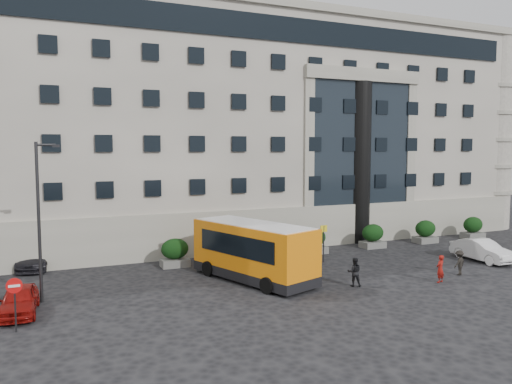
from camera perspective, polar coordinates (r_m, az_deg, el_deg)
ground at (r=27.49m, az=3.16°, el=-11.21°), size 120.00×120.00×0.00m
civic_building at (r=48.98m, az=-2.04°, el=6.55°), size 44.00×24.00×18.00m
entrance_column at (r=41.45m, az=11.74°, el=3.27°), size 1.80×1.80×13.00m
hedge_a at (r=33.06m, az=-9.26°, el=-6.84°), size 1.80×1.26×1.84m
hedge_b at (r=34.66m, az=-0.84°, el=-6.22°), size 1.80×1.26×1.84m
hedge_c at (r=36.93m, az=6.67°, el=-5.56°), size 1.80×1.26×1.84m
hedge_d at (r=39.75m, az=13.20°, el=-4.90°), size 1.80×1.26×1.84m
hedge_e at (r=43.02m, az=18.79°, el=-4.29°), size 1.80×1.26×1.84m
hedge_f at (r=46.64m, az=23.54°, el=-3.73°), size 1.80×1.26×1.84m
street_lamp at (r=26.81m, az=-23.46°, el=-2.50°), size 1.16×0.18×8.00m
bus_stop_sign at (r=33.96m, az=7.73°, el=-5.12°), size 0.50×0.08×2.52m
no_entry_sign at (r=23.39m, az=-25.87°, el=-10.43°), size 0.64×0.16×2.32m
minibus at (r=29.19m, az=-0.29°, el=-6.52°), size 5.30×8.50×3.35m
parked_car_a at (r=26.04m, az=-25.45°, el=-11.10°), size 1.83×4.01×1.33m
parked_car_c at (r=35.26m, az=-23.92°, el=-6.92°), size 2.53×4.71×1.30m
parked_car_d at (r=38.57m, az=-23.99°, el=-5.78°), size 2.80×5.52×1.50m
white_taxi at (r=37.61m, az=24.43°, el=-6.08°), size 1.56×4.47×1.47m
pedestrian_a at (r=30.76m, az=20.31°, el=-8.24°), size 0.66×0.53×1.59m
pedestrian_b at (r=28.65m, az=11.18°, el=-8.95°), size 0.98×0.90×1.62m
pedestrian_c at (r=32.94m, az=22.22°, el=-7.49°), size 1.11×0.84×1.52m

